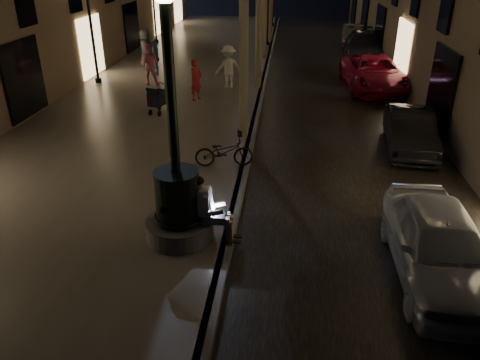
# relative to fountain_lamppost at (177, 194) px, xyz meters

# --- Properties ---
(ground) EXTENTS (120.00, 120.00, 0.00)m
(ground) POSITION_rel_fountain_lamppost_xyz_m (1.00, 13.00, -1.21)
(ground) COLOR black
(ground) RESTS_ON ground
(cobble_lane) EXTENTS (6.00, 45.00, 0.02)m
(cobble_lane) POSITION_rel_fountain_lamppost_xyz_m (4.00, 13.00, -1.20)
(cobble_lane) COLOR black
(cobble_lane) RESTS_ON ground
(promenade) EXTENTS (8.00, 45.00, 0.20)m
(promenade) POSITION_rel_fountain_lamppost_xyz_m (-3.00, 13.00, -1.11)
(promenade) COLOR slate
(promenade) RESTS_ON ground
(curb_strip) EXTENTS (0.25, 45.00, 0.20)m
(curb_strip) POSITION_rel_fountain_lamppost_xyz_m (1.00, 13.00, -1.11)
(curb_strip) COLOR #59595B
(curb_strip) RESTS_ON ground
(fountain_lamppost) EXTENTS (1.40, 1.40, 5.21)m
(fountain_lamppost) POSITION_rel_fountain_lamppost_xyz_m (0.00, 0.00, 0.00)
(fountain_lamppost) COLOR #59595B
(fountain_lamppost) RESTS_ON promenade
(seated_man_laptop) EXTENTS (1.05, 0.36, 1.42)m
(seated_man_laptop) POSITION_rel_fountain_lamppost_xyz_m (0.61, -0.00, -0.27)
(seated_man_laptop) COLOR tan
(seated_man_laptop) RESTS_ON promenade
(lamp_curb_a) EXTENTS (0.36, 0.36, 4.81)m
(lamp_curb_a) POSITION_rel_fountain_lamppost_xyz_m (0.70, 6.00, 2.02)
(lamp_curb_a) COLOR black
(lamp_curb_a) RESTS_ON promenade
(lamp_curb_b) EXTENTS (0.36, 0.36, 4.81)m
(lamp_curb_b) POSITION_rel_fountain_lamppost_xyz_m (0.70, 14.00, 2.02)
(lamp_curb_b) COLOR black
(lamp_curb_b) RESTS_ON promenade
(lamp_left_b) EXTENTS (0.36, 0.36, 4.81)m
(lamp_left_b) POSITION_rel_fountain_lamppost_xyz_m (-6.40, 12.00, 2.02)
(lamp_left_b) COLOR black
(lamp_left_b) RESTS_ON promenade
(stroller) EXTENTS (0.67, 1.12, 1.13)m
(stroller) POSITION_rel_fountain_lamppost_xyz_m (-2.53, 7.95, -0.45)
(stroller) COLOR black
(stroller) RESTS_ON promenade
(car_front) EXTENTS (1.62, 4.01, 1.37)m
(car_front) POSITION_rel_fountain_lamppost_xyz_m (5.03, -0.50, -0.53)
(car_front) COLOR #B8BCC1
(car_front) RESTS_ON ground
(car_second) EXTENTS (1.66, 3.86, 1.23)m
(car_second) POSITION_rel_fountain_lamppost_xyz_m (5.90, 5.87, -0.59)
(car_second) COLOR black
(car_second) RESTS_ON ground
(car_third) EXTENTS (2.70, 5.28, 1.43)m
(car_third) POSITION_rel_fountain_lamppost_xyz_m (5.84, 12.89, -0.50)
(car_third) COLOR maroon
(car_third) RESTS_ON ground
(car_rear) EXTENTS (2.59, 5.33, 1.50)m
(car_rear) POSITION_rel_fountain_lamppost_xyz_m (6.20, 19.22, -0.46)
(car_rear) COLOR #2F2E33
(car_rear) RESTS_ON ground
(car_fifth) EXTENTS (1.66, 3.81, 1.22)m
(car_fifth) POSITION_rel_fountain_lamppost_xyz_m (6.14, 23.79, -0.60)
(car_fifth) COLOR gray
(car_fifth) RESTS_ON ground
(pedestrian_red) EXTENTS (0.62, 0.69, 1.59)m
(pedestrian_red) POSITION_rel_fountain_lamppost_xyz_m (-1.48, 9.78, -0.22)
(pedestrian_red) COLOR red
(pedestrian_red) RESTS_ON promenade
(pedestrian_pink) EXTENTS (0.91, 0.73, 1.78)m
(pedestrian_pink) POSITION_rel_fountain_lamppost_xyz_m (-3.96, 11.94, -0.12)
(pedestrian_pink) COLOR pink
(pedestrian_pink) RESTS_ON promenade
(pedestrian_white) EXTENTS (1.33, 1.07, 1.80)m
(pedestrian_white) POSITION_rel_fountain_lamppost_xyz_m (-0.45, 11.72, -0.11)
(pedestrian_white) COLOR white
(pedestrian_white) RESTS_ON promenade
(pedestrian_blue) EXTENTS (0.51, 0.98, 1.59)m
(pedestrian_blue) POSITION_rel_fountain_lamppost_xyz_m (-4.17, 13.71, -0.22)
(pedestrian_blue) COLOR #285C95
(pedestrian_blue) RESTS_ON promenade
(pedestrian_dark) EXTENTS (0.78, 1.03, 1.91)m
(pedestrian_dark) POSITION_rel_fountain_lamppost_xyz_m (-4.99, 14.97, -0.05)
(pedestrian_dark) COLOR #2F3034
(pedestrian_dark) RESTS_ON promenade
(bicycle) EXTENTS (1.67, 0.82, 0.84)m
(bicycle) POSITION_rel_fountain_lamppost_xyz_m (0.44, 3.62, -0.59)
(bicycle) COLOR black
(bicycle) RESTS_ON promenade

